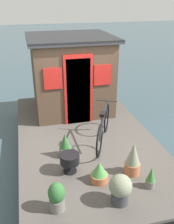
{
  "coord_description": "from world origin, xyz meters",
  "views": [
    {
      "loc": [
        -5.06,
        1.23,
        3.53
      ],
      "look_at": [
        -0.2,
        0.0,
        1.16
      ],
      "focal_mm": 40.08,
      "sensor_mm": 36.0,
      "label": 1
    }
  ],
  "objects_px": {
    "bicycle": "(103,127)",
    "potted_plant_fern": "(65,146)",
    "potted_plant_mint": "(120,189)",
    "potted_plant_succulent": "(133,159)",
    "houseboat_cabin": "(71,74)",
    "charcoal_grill": "(70,159)",
    "potted_plant_sage": "(151,178)",
    "potted_plant_thyme": "(57,197)",
    "potted_plant_geranium": "(99,172)"
  },
  "relations": [
    {
      "from": "bicycle",
      "to": "potted_plant_fern",
      "type": "height_order",
      "value": "bicycle"
    },
    {
      "from": "houseboat_cabin",
      "to": "charcoal_grill",
      "type": "distance_m",
      "value": 3.05
    },
    {
      "from": "bicycle",
      "to": "potted_plant_geranium",
      "type": "relative_size",
      "value": 4.08
    },
    {
      "from": "potted_plant_geranium",
      "to": "potted_plant_mint",
      "type": "height_order",
      "value": "potted_plant_mint"
    },
    {
      "from": "charcoal_grill",
      "to": "potted_plant_geranium",
      "type": "bearing_deg",
      "value": -130.23
    },
    {
      "from": "potted_plant_fern",
      "to": "charcoal_grill",
      "type": "relative_size",
      "value": 1.37
    },
    {
      "from": "potted_plant_mint",
      "to": "potted_plant_fern",
      "type": "distance_m",
      "value": 1.62
    },
    {
      "from": "potted_plant_geranium",
      "to": "potted_plant_mint",
      "type": "distance_m",
      "value": 0.61
    },
    {
      "from": "potted_plant_sage",
      "to": "potted_plant_mint",
      "type": "xyz_separation_m",
      "value": [
        -0.2,
        0.64,
        0.08
      ]
    },
    {
      "from": "potted_plant_sage",
      "to": "charcoal_grill",
      "type": "bearing_deg",
      "value": 59.13
    },
    {
      "from": "potted_plant_sage",
      "to": "charcoal_grill",
      "type": "xyz_separation_m",
      "value": [
        0.76,
        1.28,
        0.08
      ]
    },
    {
      "from": "potted_plant_fern",
      "to": "houseboat_cabin",
      "type": "bearing_deg",
      "value": -14.19
    },
    {
      "from": "bicycle",
      "to": "potted_plant_fern",
      "type": "bearing_deg",
      "value": 109.29
    },
    {
      "from": "potted_plant_sage",
      "to": "potted_plant_fern",
      "type": "xyz_separation_m",
      "value": [
        1.29,
        1.27,
        0.05
      ]
    },
    {
      "from": "bicycle",
      "to": "potted_plant_sage",
      "type": "height_order",
      "value": "bicycle"
    },
    {
      "from": "potted_plant_fern",
      "to": "potted_plant_thyme",
      "type": "bearing_deg",
      "value": 165.11
    },
    {
      "from": "potted_plant_thyme",
      "to": "charcoal_grill",
      "type": "relative_size",
      "value": 1.32
    },
    {
      "from": "potted_plant_geranium",
      "to": "bicycle",
      "type": "bearing_deg",
      "value": -20.48
    },
    {
      "from": "bicycle",
      "to": "potted_plant_mint",
      "type": "bearing_deg",
      "value": 170.9
    },
    {
      "from": "potted_plant_fern",
      "to": "charcoal_grill",
      "type": "distance_m",
      "value": 0.53
    },
    {
      "from": "potted_plant_sage",
      "to": "potted_plant_succulent",
      "type": "relative_size",
      "value": 0.63
    },
    {
      "from": "bicycle",
      "to": "potted_plant_fern",
      "type": "xyz_separation_m",
      "value": [
        -0.32,
        0.92,
        -0.14
      ]
    },
    {
      "from": "houseboat_cabin",
      "to": "potted_plant_thyme",
      "type": "relative_size",
      "value": 4.47
    },
    {
      "from": "charcoal_grill",
      "to": "bicycle",
      "type": "bearing_deg",
      "value": -47.39
    },
    {
      "from": "houseboat_cabin",
      "to": "potted_plant_sage",
      "type": "relative_size",
      "value": 5.44
    },
    {
      "from": "potted_plant_succulent",
      "to": "potted_plant_fern",
      "type": "distance_m",
      "value": 1.41
    },
    {
      "from": "potted_plant_sage",
      "to": "charcoal_grill",
      "type": "distance_m",
      "value": 1.49
    },
    {
      "from": "potted_plant_geranium",
      "to": "charcoal_grill",
      "type": "bearing_deg",
      "value": 49.77
    },
    {
      "from": "potted_plant_sage",
      "to": "potted_plant_succulent",
      "type": "xyz_separation_m",
      "value": [
        0.43,
        0.16,
        0.12
      ]
    },
    {
      "from": "houseboat_cabin",
      "to": "bicycle",
      "type": "height_order",
      "value": "houseboat_cabin"
    },
    {
      "from": "potted_plant_succulent",
      "to": "potted_plant_mint",
      "type": "distance_m",
      "value": 0.8
    },
    {
      "from": "potted_plant_succulent",
      "to": "potted_plant_mint",
      "type": "bearing_deg",
      "value": 142.24
    },
    {
      "from": "potted_plant_fern",
      "to": "potted_plant_sage",
      "type": "bearing_deg",
      "value": -135.43
    },
    {
      "from": "potted_plant_mint",
      "to": "potted_plant_succulent",
      "type": "bearing_deg",
      "value": -37.76
    },
    {
      "from": "potted_plant_mint",
      "to": "charcoal_grill",
      "type": "height_order",
      "value": "potted_plant_mint"
    },
    {
      "from": "potted_plant_mint",
      "to": "houseboat_cabin",
      "type": "bearing_deg",
      "value": 0.46
    },
    {
      "from": "potted_plant_geranium",
      "to": "potted_plant_mint",
      "type": "relative_size",
      "value": 0.76
    },
    {
      "from": "bicycle",
      "to": "potted_plant_thyme",
      "type": "height_order",
      "value": "bicycle"
    },
    {
      "from": "potted_plant_geranium",
      "to": "potted_plant_fern",
      "type": "bearing_deg",
      "value": 26.42
    },
    {
      "from": "potted_plant_succulent",
      "to": "potted_plant_thyme",
      "type": "bearing_deg",
      "value": 109.6
    },
    {
      "from": "potted_plant_succulent",
      "to": "potted_plant_mint",
      "type": "height_order",
      "value": "potted_plant_succulent"
    },
    {
      "from": "bicycle",
      "to": "potted_plant_geranium",
      "type": "bearing_deg",
      "value": 159.52
    },
    {
      "from": "potted_plant_sage",
      "to": "charcoal_grill",
      "type": "relative_size",
      "value": 1.09
    },
    {
      "from": "houseboat_cabin",
      "to": "potted_plant_succulent",
      "type": "height_order",
      "value": "houseboat_cabin"
    },
    {
      "from": "houseboat_cabin",
      "to": "bicycle",
      "type": "distance_m",
      "value": 2.17
    },
    {
      "from": "houseboat_cabin",
      "to": "potted_plant_fern",
      "type": "height_order",
      "value": "houseboat_cabin"
    },
    {
      "from": "potted_plant_fern",
      "to": "potted_plant_succulent",
      "type": "bearing_deg",
      "value": -127.79
    },
    {
      "from": "potted_plant_succulent",
      "to": "potted_plant_fern",
      "type": "bearing_deg",
      "value": 52.21
    },
    {
      "from": "potted_plant_mint",
      "to": "potted_plant_thyme",
      "type": "xyz_separation_m",
      "value": [
        0.1,
        1.0,
        -0.03
      ]
    },
    {
      "from": "potted_plant_geranium",
      "to": "potted_plant_succulent",
      "type": "xyz_separation_m",
      "value": [
        0.05,
        -0.66,
        0.13
      ]
    }
  ]
}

